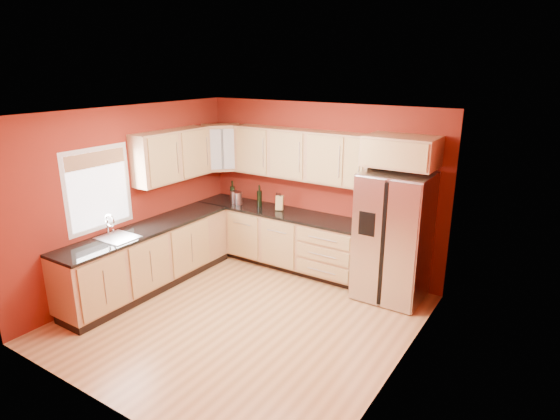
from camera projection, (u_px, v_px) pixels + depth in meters
The scene contains 23 objects.
floor at pixel (243, 318), 6.02m from camera, with size 4.00×4.00×0.00m, color #B07744.
ceiling at pixel (238, 114), 5.25m from camera, with size 4.00×4.00×0.00m, color white.
wall_back at pixel (320, 188), 7.24m from camera, with size 4.00×0.04×2.60m, color maroon.
wall_front at pixel (99, 286), 4.04m from camera, with size 4.00×0.04×2.60m, color maroon.
wall_left at pixel (130, 198), 6.68m from camera, with size 0.04×4.00×2.60m, color maroon.
wall_right at pixel (402, 259), 4.60m from camera, with size 0.04×4.00×2.60m, color maroon.
base_cabinets_back at pixel (279, 239), 7.54m from camera, with size 2.90×0.60×0.88m, color #A2784E.
base_cabinets_left at pixel (149, 258), 6.78m from camera, with size 0.60×2.80×0.88m, color #A2784E.
countertop_back at pixel (279, 212), 7.40m from camera, with size 2.90×0.62×0.04m, color black.
countertop_left at pixel (147, 229), 6.64m from camera, with size 0.62×2.80×0.04m, color black.
upper_cabinets_back at pixel (301, 155), 7.08m from camera, with size 2.30×0.33×0.75m, color #A2784E.
upper_cabinets_left at pixel (172, 155), 7.02m from camera, with size 0.33×1.35×0.75m, color #A2784E.
corner_upper_cabinet at pixel (221, 148), 7.69m from camera, with size 0.62×0.33×0.75m, color #A2784E.
over_fridge_cabinet at pixel (402, 151), 6.07m from camera, with size 0.92×0.60×0.40m, color #A2784E.
refrigerator at pixel (393, 237), 6.36m from camera, with size 0.90×0.75×1.78m, color #BABABF.
window at pixel (99, 189), 6.19m from camera, with size 0.03×0.90×1.00m, color white.
sink_faucet at pixel (117, 227), 6.19m from camera, with size 0.50×0.42×0.30m, color silver, non-canonical shape.
canister_left at pixel (235, 197), 7.79m from camera, with size 0.12×0.12×0.20m, color #BABABF.
canister_right at pixel (238, 198), 7.69m from camera, with size 0.13×0.13×0.20m, color #BABABF.
wine_bottle_a at pixel (232, 191), 7.84m from camera, with size 0.08×0.08×0.36m, color black, non-canonical shape.
wine_bottle_b at pixel (259, 196), 7.57m from camera, with size 0.08×0.08×0.36m, color black, non-canonical shape.
knife_block at pixel (280, 203), 7.41m from camera, with size 0.11×0.10×0.23m, color tan.
soap_dispenser at pixel (359, 219), 6.70m from camera, with size 0.06×0.06×0.17m, color white.
Camera 1 is at (3.31, -4.22, 3.12)m, focal length 30.00 mm.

